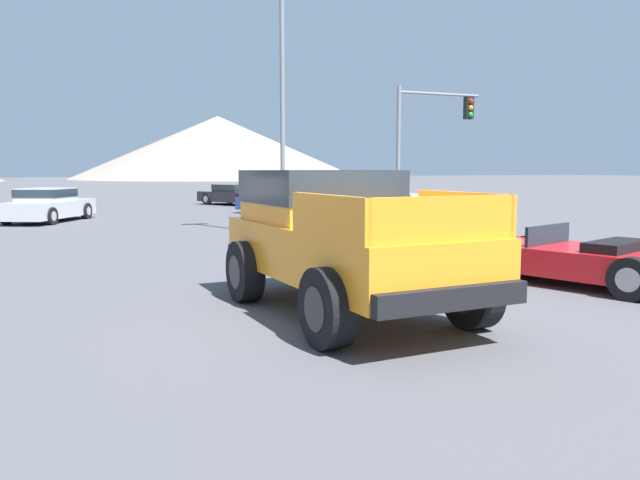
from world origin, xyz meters
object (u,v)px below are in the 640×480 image
at_px(parked_car_blue, 285,198).
at_px(traffic_light_main, 431,127).
at_px(parked_car_tan, 383,195).
at_px(red_convertible_car, 573,259).
at_px(orange_pickup_truck, 338,232).
at_px(parked_car_dark, 235,194).
at_px(parked_car_silver, 48,205).
at_px(street_lamp_post, 282,73).

bearing_deg(parked_car_blue, traffic_light_main, -167.74).
bearing_deg(parked_car_tan, red_convertible_car, 41.24).
height_order(orange_pickup_truck, traffic_light_main, traffic_light_main).
height_order(parked_car_dark, parked_car_silver, parked_car_silver).
distance_m(parked_car_tan, traffic_light_main, 7.55).
xyz_separation_m(parked_car_blue, parked_car_tan, (5.69, 1.13, 0.01)).
relative_size(parked_car_silver, traffic_light_main, 0.91).
xyz_separation_m(red_convertible_car, parked_car_silver, (-8.73, 17.22, 0.23)).
bearing_deg(orange_pickup_truck, red_convertible_car, 0.59).
relative_size(parked_car_blue, traffic_light_main, 0.91).
height_order(orange_pickup_truck, parked_car_dark, orange_pickup_truck).
relative_size(parked_car_silver, parked_car_blue, 0.99).
height_order(red_convertible_car, street_lamp_post, street_lamp_post).
distance_m(red_convertible_car, traffic_light_main, 14.90).
distance_m(parked_car_silver, parked_car_tan, 16.01).
height_order(parked_car_silver, traffic_light_main, traffic_light_main).
bearing_deg(parked_car_blue, street_lamp_post, 135.91).
relative_size(orange_pickup_truck, red_convertible_car, 1.05).
distance_m(parked_car_blue, parked_car_tan, 5.80).
distance_m(parked_car_dark, parked_car_blue, 6.20).
bearing_deg(red_convertible_car, traffic_light_main, 47.42).
bearing_deg(street_lamp_post, parked_car_silver, 130.19).
height_order(parked_car_dark, parked_car_tan, parked_car_tan).
bearing_deg(parked_car_blue, parked_car_dark, -17.29).
bearing_deg(parked_car_blue, orange_pickup_truck, 138.30).
distance_m(orange_pickup_truck, parked_car_blue, 20.31).
relative_size(parked_car_tan, street_lamp_post, 0.57).
bearing_deg(parked_car_silver, red_convertible_car, -36.29).
height_order(red_convertible_car, parked_car_tan, parked_car_tan).
relative_size(red_convertible_car, street_lamp_post, 0.57).
distance_m(traffic_light_main, street_lamp_post, 8.74).
bearing_deg(parked_car_blue, parked_car_silver, 75.69).
distance_m(red_convertible_car, parked_car_dark, 25.23).
height_order(parked_car_blue, street_lamp_post, street_lamp_post).
bearing_deg(parked_car_silver, orange_pickup_truck, -49.94).
bearing_deg(parked_car_silver, parked_car_tan, 37.59).
height_order(parked_car_tan, traffic_light_main, traffic_light_main).
bearing_deg(red_convertible_car, orange_pickup_truck, 164.21).
bearing_deg(parked_car_dark, parked_car_silver, 14.12).
bearing_deg(street_lamp_post, traffic_light_main, 28.04).
height_order(parked_car_tan, street_lamp_post, street_lamp_post).
xyz_separation_m(orange_pickup_truck, red_convertible_car, (4.60, 0.35, -0.68)).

